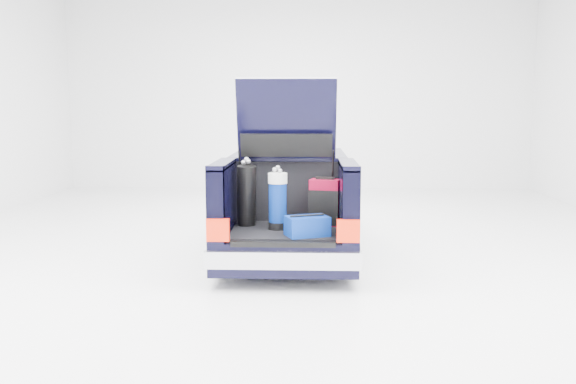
{
  "coord_description": "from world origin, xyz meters",
  "views": [
    {
      "loc": [
        0.3,
        -8.92,
        2.09
      ],
      "look_at": [
        0.0,
        -0.5,
        0.93
      ],
      "focal_mm": 38.0,
      "sensor_mm": 36.0,
      "label": 1
    }
  ],
  "objects_px": {
    "red_suitcase": "(325,202)",
    "blue_duffel": "(307,226)",
    "black_golf_bag": "(247,195)",
    "blue_golf_bag": "(278,201)",
    "car": "(289,204)"
  },
  "relations": [
    {
      "from": "car",
      "to": "black_golf_bag",
      "type": "distance_m",
      "value": 1.5
    },
    {
      "from": "car",
      "to": "black_golf_bag",
      "type": "height_order",
      "value": "car"
    },
    {
      "from": "black_golf_bag",
      "to": "blue_duffel",
      "type": "bearing_deg",
      "value": -53.14
    },
    {
      "from": "black_golf_bag",
      "to": "blue_duffel",
      "type": "xyz_separation_m",
      "value": [
        0.77,
        -0.6,
        -0.28
      ]
    },
    {
      "from": "car",
      "to": "blue_duffel",
      "type": "relative_size",
      "value": 8.27
    },
    {
      "from": "blue_duffel",
      "to": "car",
      "type": "bearing_deg",
      "value": 77.39
    },
    {
      "from": "red_suitcase",
      "to": "black_golf_bag",
      "type": "relative_size",
      "value": 0.71
    },
    {
      "from": "red_suitcase",
      "to": "blue_golf_bag",
      "type": "bearing_deg",
      "value": -140.07
    },
    {
      "from": "blue_golf_bag",
      "to": "blue_duffel",
      "type": "distance_m",
      "value": 0.59
    },
    {
      "from": "red_suitcase",
      "to": "blue_golf_bag",
      "type": "xyz_separation_m",
      "value": [
        -0.59,
        -0.3,
        0.07
      ]
    },
    {
      "from": "car",
      "to": "red_suitcase",
      "type": "height_order",
      "value": "car"
    },
    {
      "from": "red_suitcase",
      "to": "blue_duffel",
      "type": "xyz_separation_m",
      "value": [
        -0.23,
        -0.69,
        -0.18
      ]
    },
    {
      "from": "red_suitcase",
      "to": "black_golf_bag",
      "type": "bearing_deg",
      "value": -161.86
    },
    {
      "from": "black_golf_bag",
      "to": "blue_golf_bag",
      "type": "height_order",
      "value": "black_golf_bag"
    },
    {
      "from": "blue_golf_bag",
      "to": "blue_duffel",
      "type": "relative_size",
      "value": 1.41
    }
  ]
}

